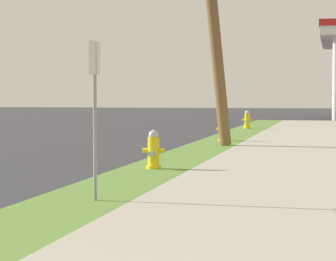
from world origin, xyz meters
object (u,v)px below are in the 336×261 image
object	(u,v)px
fire_hydrant_third	(223,130)
fire_hydrant_fourth	(247,121)
fire_hydrant_second	(153,152)
street_sign_post	(95,87)

from	to	relation	value
fire_hydrant_third	fire_hydrant_fourth	xyz separation A→B (m)	(-0.18, 8.23, 0.00)
fire_hydrant_second	fire_hydrant_third	distance (m)	8.82
fire_hydrant_fourth	street_sign_post	world-z (taller)	street_sign_post
fire_hydrant_fourth	street_sign_post	bearing A→B (deg)	-89.09
fire_hydrant_fourth	street_sign_post	distance (m)	21.44
fire_hydrant_second	fire_hydrant_third	world-z (taller)	same
fire_hydrant_second	fire_hydrant_third	bearing A→B (deg)	89.54
fire_hydrant_third	street_sign_post	world-z (taller)	street_sign_post
fire_hydrant_third	fire_hydrant_second	bearing A→B (deg)	-90.46
fire_hydrant_third	fire_hydrant_fourth	size ratio (longest dim) A/B	1.00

